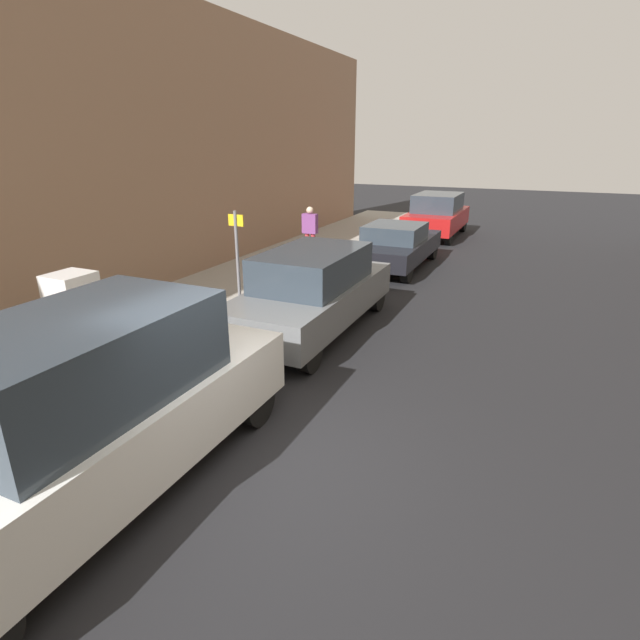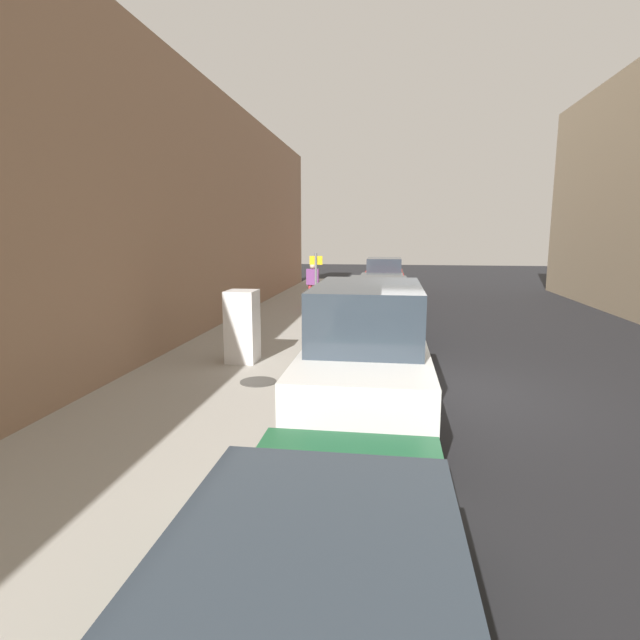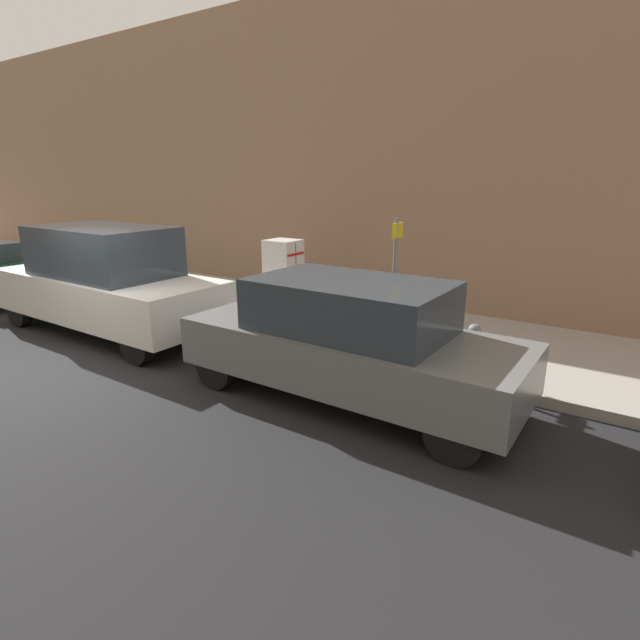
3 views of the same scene
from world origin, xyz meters
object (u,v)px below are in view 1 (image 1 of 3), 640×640
at_px(street_sign_post, 238,258).
at_px(parked_van_white, 91,410).
at_px(discarded_refrigerator, 76,319).
at_px(fire_hydrant, 273,283).
at_px(pedestrian_walking_far, 310,229).
at_px(parked_suv_red, 437,215).
at_px(parked_sedan_dark, 396,245).
at_px(parked_suv_gray, 313,290).

xyz_separation_m(street_sign_post, parked_van_white, (1.71, -5.51, -0.39)).
height_order(discarded_refrigerator, street_sign_post, street_sign_post).
bearing_deg(fire_hydrant, parked_van_white, -76.54).
relative_size(fire_hydrant, pedestrian_walking_far, 0.45).
bearing_deg(fire_hydrant, parked_suv_red, 81.31).
bearing_deg(parked_van_white, pedestrian_walking_far, 103.56).
height_order(street_sign_post, parked_sedan_dark, street_sign_post).
bearing_deg(fire_hydrant, street_sign_post, -92.05).
xyz_separation_m(fire_hydrant, parked_van_white, (1.66, -6.91, 0.52)).
bearing_deg(street_sign_post, parked_suv_red, 82.07).
bearing_deg(parked_suv_red, parked_van_white, -90.00).
distance_m(parked_van_white, parked_suv_red, 17.75).
bearing_deg(parked_suv_gray, parked_van_white, -90.00).
bearing_deg(discarded_refrigerator, fire_hydrant, 75.53).
distance_m(fire_hydrant, parked_van_white, 7.13).
xyz_separation_m(pedestrian_walking_far, parked_van_white, (2.69, -11.16, -0.07)).
height_order(pedestrian_walking_far, parked_suv_gray, pedestrian_walking_far).
bearing_deg(fire_hydrant, pedestrian_walking_far, 103.71).
xyz_separation_m(discarded_refrigerator, parked_suv_gray, (2.86, 3.42, -0.07)).
bearing_deg(street_sign_post, parked_sedan_dark, 74.79).
relative_size(street_sign_post, parked_suv_gray, 0.47).
relative_size(parked_van_white, parked_sedan_dark, 1.16).
height_order(parked_suv_gray, parked_suv_red, parked_suv_red).
xyz_separation_m(discarded_refrigerator, pedestrian_walking_far, (0.17, 8.91, 0.17)).
distance_m(street_sign_post, parked_suv_red, 12.37).
relative_size(parked_sedan_dark, parked_suv_red, 1.00).
height_order(pedestrian_walking_far, parked_suv_red, pedestrian_walking_far).
bearing_deg(fire_hydrant, parked_suv_gray, -36.96).
distance_m(pedestrian_walking_far, parked_van_white, 11.48).
xyz_separation_m(discarded_refrigerator, parked_van_white, (2.86, -2.25, 0.11)).
bearing_deg(street_sign_post, discarded_refrigerator, -109.50).
distance_m(fire_hydrant, parked_suv_gray, 2.10).
relative_size(discarded_refrigerator, street_sign_post, 0.70).
height_order(parked_sedan_dark, parked_suv_red, parked_suv_red).
bearing_deg(parked_sedan_dark, pedestrian_walking_far, -167.11).
bearing_deg(pedestrian_walking_far, street_sign_post, 61.95).
xyz_separation_m(street_sign_post, fire_hydrant, (0.05, 1.41, -0.90)).
xyz_separation_m(fire_hydrant, parked_suv_gray, (1.66, -1.25, 0.34)).
bearing_deg(street_sign_post, fire_hydrant, 87.95).
bearing_deg(parked_sedan_dark, fire_hydrant, -108.79).
bearing_deg(parked_suv_gray, fire_hydrant, 143.04).
height_order(fire_hydrant, parked_suv_red, parked_suv_red).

